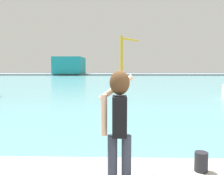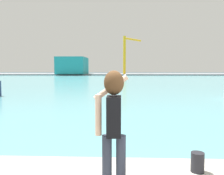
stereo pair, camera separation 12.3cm
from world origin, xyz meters
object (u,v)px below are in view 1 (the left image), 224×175
object	(u,v)px
port_crane	(124,51)
person_photographer	(119,118)
warehouse_left	(70,66)
harbor_bollard	(201,162)

from	to	relation	value
port_crane	person_photographer	bearing A→B (deg)	-91.24
person_photographer	warehouse_left	bearing A→B (deg)	12.00
person_photographer	port_crane	bearing A→B (deg)	-1.55
harbor_bollard	port_crane	world-z (taller)	port_crane
harbor_bollard	warehouse_left	distance (m)	88.15
harbor_bollard	warehouse_left	size ratio (longest dim) A/B	0.02
person_photographer	port_crane	size ratio (longest dim) A/B	0.12
warehouse_left	port_crane	bearing A→B (deg)	-0.47
warehouse_left	person_photographer	bearing A→B (deg)	-77.70
harbor_bollard	warehouse_left	bearing A→B (deg)	103.30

